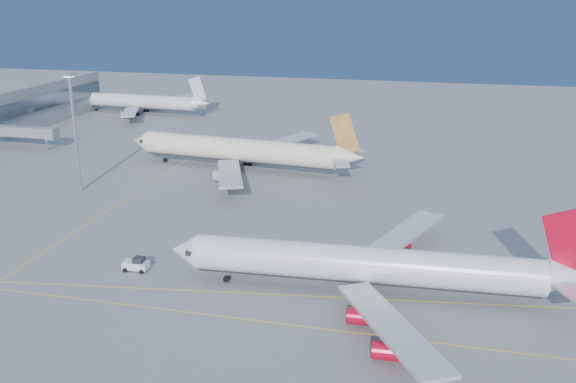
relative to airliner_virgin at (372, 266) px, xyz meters
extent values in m
plane|color=slate|center=(-21.42, 1.30, -4.97)|extent=(500.00, 500.00, 0.00)
cube|color=#3F4C59|center=(-127.22, 86.30, 4.03)|extent=(0.40, 107.80, 5.00)
cube|color=gray|center=(-116.42, 73.30, 0.23)|extent=(22.00, 3.00, 3.00)
cylinder|color=gray|center=(-107.42, 73.30, -2.37)|extent=(0.70, 0.70, 5.20)
cube|color=gray|center=(-105.42, 73.30, 0.23)|extent=(3.20, 3.60, 3.40)
cube|color=yellow|center=(-16.42, -12.70, -4.96)|extent=(90.00, 0.18, 0.02)
cube|color=yellow|center=(-21.42, -4.70, -4.96)|extent=(118.86, 16.88, 0.02)
cube|color=yellow|center=(-61.42, 31.30, -4.96)|extent=(0.18, 140.00, 0.02)
cylinder|color=white|center=(-1.46, -0.07, 0.17)|extent=(55.58, 8.45, 5.73)
cone|color=white|center=(-31.28, -1.54, 0.17)|extent=(4.73, 5.95, 5.73)
cone|color=white|center=(29.65, 1.46, 0.76)|extent=(7.18, 5.78, 5.45)
cube|color=black|center=(-29.40, -1.45, 0.76)|extent=(1.85, 5.52, 0.69)
cube|color=#B7B7BC|center=(4.34, -15.86, -1.41)|extent=(18.28, 27.57, 0.54)
cube|color=#B7B7BC|center=(2.76, 16.21, -1.41)|extent=(15.97, 28.36, 0.54)
cube|color=#B80722|center=(28.17, 1.39, 6.30)|extent=(7.62, 0.82, 10.46)
cylinder|color=gray|center=(-24.13, -1.19, -3.29)|extent=(0.24, 0.24, 2.27)
cylinder|color=black|center=(-24.13, -1.19, -4.43)|extent=(1.12, 0.74, 1.09)
cylinder|color=gray|center=(-0.27, -4.07, -3.29)|extent=(0.32, 0.32, 2.27)
cylinder|color=black|center=(-0.27, -4.07, -4.43)|extent=(1.13, 0.94, 1.09)
cylinder|color=gray|center=(-0.67, 4.03, -3.29)|extent=(0.32, 0.32, 2.27)
cylinder|color=black|center=(-0.67, 4.03, -4.43)|extent=(1.13, 0.94, 1.09)
cylinder|color=#B80722|center=(0.09, -10.90, -3.26)|extent=(4.86, 2.70, 2.47)
cylinder|color=#B80722|center=(4.70, -19.29, -3.26)|extent=(4.86, 2.70, 2.47)
cylinder|color=#B80722|center=(-0.98, 10.86, -3.26)|extent=(4.86, 2.70, 2.47)
cylinder|color=#B80722|center=(2.79, 19.66, -3.26)|extent=(4.86, 2.70, 2.47)
cylinder|color=#F2E9CE|center=(-44.13, 66.35, 0.48)|extent=(55.39, 11.48, 6.04)
cone|color=#F2E9CE|center=(-73.84, 69.32, 0.48)|extent=(5.34, 6.48, 6.04)
cone|color=#F2E9CE|center=(-13.04, 63.24, 1.11)|extent=(7.95, 6.44, 5.73)
cube|color=black|center=(-71.84, 69.12, 1.11)|extent=(2.26, 5.87, 0.74)
cube|color=#B7B7BC|center=(-40.69, 49.29, -1.18)|extent=(15.40, 29.70, 0.58)
cube|color=#B7B7BC|center=(-37.38, 82.39, -1.18)|extent=(20.22, 28.09, 0.58)
cube|color=gold|center=(-14.63, 63.40, 7.02)|extent=(8.15, 1.28, 11.20)
cylinder|color=gray|center=(-66.59, 68.59, -3.17)|extent=(0.25, 0.25, 2.44)
cylinder|color=black|center=(-66.59, 68.59, -4.39)|extent=(1.23, 0.85, 1.16)
cylinder|color=gray|center=(-43.50, 61.98, -3.17)|extent=(0.34, 0.34, 2.44)
cylinder|color=black|center=(-43.50, 61.98, -4.39)|extent=(1.25, 1.06, 1.16)
cylinder|color=gray|center=(-42.65, 70.51, -3.17)|extent=(0.34, 0.34, 2.44)
cylinder|color=black|center=(-42.65, 70.51, -4.39)|extent=(1.25, 1.06, 1.16)
cylinder|color=#B7B7BC|center=(-43.42, 52.54, -3.17)|extent=(5.32, 3.14, 2.65)
cylinder|color=#B7B7BC|center=(-40.70, 79.74, -3.17)|extent=(5.32, 3.14, 2.65)
cylinder|color=white|center=(-107.10, 134.57, -0.19)|extent=(47.13, 7.49, 5.26)
cone|color=white|center=(-132.60, 135.79, -0.19)|extent=(4.47, 5.45, 5.26)
cone|color=white|center=(-80.38, 133.29, 0.38)|extent=(6.80, 5.30, 4.99)
cube|color=black|center=(-130.82, 135.70, 0.38)|extent=(1.74, 5.06, 0.66)
cube|color=#B7B7BC|center=(-103.48, 120.13, -1.63)|extent=(14.45, 25.19, 0.52)
cube|color=#B7B7BC|center=(-102.12, 148.60, -1.63)|extent=(16.42, 24.55, 0.52)
cube|color=silver|center=(-81.78, 133.36, 5.59)|extent=(7.23, 0.77, 9.93)
cylinder|color=gray|center=(-126.32, 135.49, -3.38)|extent=(0.23, 0.23, 2.16)
cylinder|color=black|center=(-126.32, 135.49, -4.46)|extent=(1.06, 0.71, 1.03)
cylinder|color=gray|center=(-106.34, 130.77, -3.38)|extent=(0.30, 0.30, 2.16)
cylinder|color=black|center=(-106.34, 130.77, -4.46)|extent=(1.07, 0.89, 1.03)
cylinder|color=gray|center=(-105.98, 138.27, -3.38)|extent=(0.30, 0.30, 2.16)
cylinder|color=black|center=(-105.98, 138.27, -4.46)|extent=(1.07, 0.89, 1.03)
cylinder|color=#B7B7BC|center=(-106.00, 122.79, -3.39)|extent=(4.61, 2.56, 2.35)
cylinder|color=#B7B7BC|center=(-104.88, 146.19, -3.39)|extent=(4.61, 2.56, 2.35)
cube|color=white|center=(-40.99, -0.59, -3.99)|extent=(4.42, 2.28, 1.31)
cube|color=black|center=(-40.34, -0.58, -3.01)|extent=(1.79, 1.90, 0.98)
cylinder|color=black|center=(-42.49, -1.77, -4.59)|extent=(0.77, 0.40, 0.76)
cylinder|color=black|center=(-42.55, 0.52, -4.59)|extent=(0.77, 0.40, 0.76)
cylinder|color=black|center=(-39.44, -1.70, -4.59)|extent=(0.77, 0.40, 0.76)
cylinder|color=black|center=(-39.49, 0.59, -4.59)|extent=(0.77, 0.40, 0.76)
cylinder|color=gray|center=(-75.20, 38.49, 8.94)|extent=(0.78, 0.78, 27.84)
cube|color=gray|center=(-75.20, 38.49, 23.09)|extent=(2.45, 2.45, 0.56)
cube|color=white|center=(-75.20, 38.49, 22.64)|extent=(1.78, 1.78, 0.28)
camera|label=1|loc=(9.23, -93.82, 42.02)|focal=40.00mm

